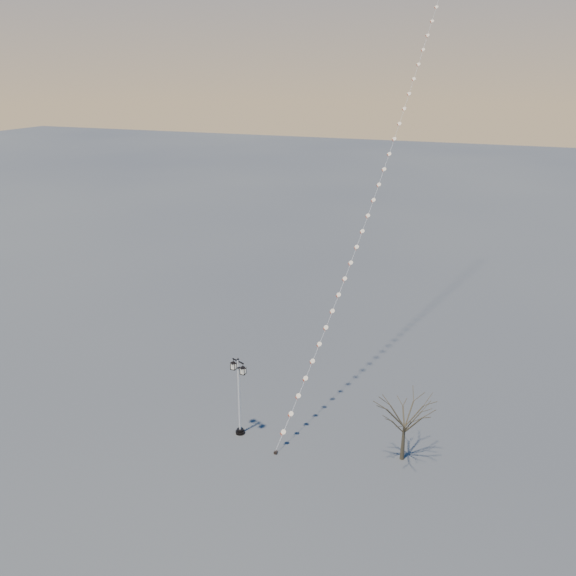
% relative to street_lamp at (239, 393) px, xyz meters
% --- Properties ---
extents(ground, '(300.00, 300.00, 0.00)m').
position_rel_street_lamp_xyz_m(ground, '(0.45, -1.07, -2.60)').
color(ground, '#424443').
rests_on(ground, ground).
extents(street_lamp, '(1.13, 0.72, 4.69)m').
position_rel_street_lamp_xyz_m(street_lamp, '(0.00, 0.00, 0.00)').
color(street_lamp, black).
rests_on(street_lamp, ground).
extents(bare_tree, '(2.20, 2.20, 3.66)m').
position_rel_street_lamp_xyz_m(bare_tree, '(8.94, 0.96, -0.06)').
color(bare_tree, '#3D3524').
rests_on(bare_tree, ground).
extents(kite_train, '(4.23, 31.18, 31.04)m').
position_rel_street_lamp_xyz_m(kite_train, '(4.40, 14.24, 12.81)').
color(kite_train, black).
rests_on(kite_train, ground).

